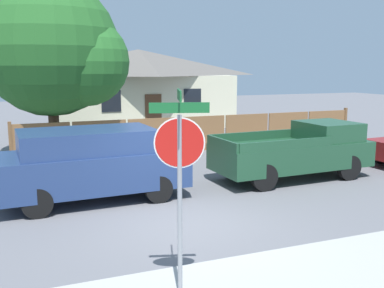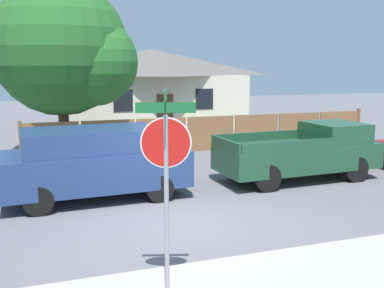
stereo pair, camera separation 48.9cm
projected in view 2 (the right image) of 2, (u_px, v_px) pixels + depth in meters
The scene contains 7 objects.
ground_plane at pixel (183, 223), 9.93m from camera, with size 80.00×80.00×0.00m, color slate.
wooden_fence at pixel (211, 133), 18.48m from camera, with size 14.79×0.12×1.52m.
house at pixel (152, 87), 26.15m from camera, with size 10.67×5.96×4.41m.
oak_tree at pixel (67, 51), 16.94m from camera, with size 5.37×5.11×6.67m.
red_suv at pixel (94, 161), 11.60m from camera, with size 4.80×2.20×1.85m.
orange_pickup at pixel (303, 152), 13.65m from camera, with size 4.97×2.07×1.70m.
stop_sign at pixel (166, 160), 6.46m from camera, with size 0.83×0.75×3.09m.
Camera 2 is at (-2.90, -9.04, 3.40)m, focal length 42.00 mm.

